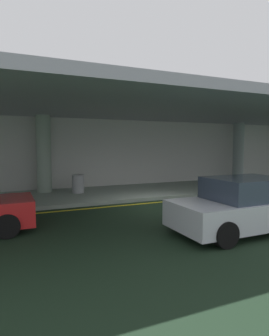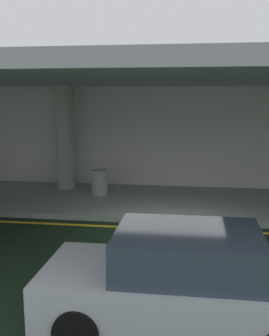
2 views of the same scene
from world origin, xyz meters
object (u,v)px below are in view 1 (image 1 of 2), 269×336
(support_column_center, at_px, (238,152))
(trash_bin_steel, at_px, (78,184))
(support_column_left_mid, at_px, (44,154))
(car_silver, at_px, (244,206))

(support_column_center, bearing_deg, trash_bin_steel, -175.39)
(support_column_center, bearing_deg, support_column_left_mid, 180.00)
(support_column_left_mid, bearing_deg, car_silver, -62.11)
(trash_bin_steel, bearing_deg, support_column_center, 4.61)
(support_column_left_mid, xyz_separation_m, car_silver, (4.38, -8.27, -1.26))
(support_column_left_mid, height_order, car_silver, support_column_left_mid)
(car_silver, bearing_deg, support_column_center, 46.95)
(trash_bin_steel, bearing_deg, support_column_left_mid, 149.09)
(support_column_center, bearing_deg, car_silver, -132.64)
(trash_bin_steel, bearing_deg, car_silver, -68.29)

